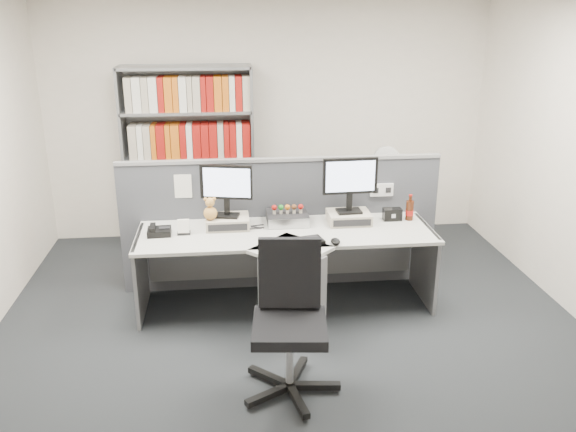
{
  "coord_description": "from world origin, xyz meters",
  "views": [
    {
      "loc": [
        -0.51,
        -4.09,
        2.59
      ],
      "look_at": [
        0.0,
        0.65,
        0.92
      ],
      "focal_mm": 37.54,
      "sensor_mm": 36.0,
      "label": 1
    }
  ],
  "objects": [
    {
      "name": "plush_toy",
      "position": [
        -0.65,
        0.91,
        0.91
      ],
      "size": [
        0.12,
        0.12,
        0.21
      ],
      "color": "gold",
      "rests_on": "monitor_riser_left"
    },
    {
      "name": "desk_calendar",
      "position": [
        -0.89,
        0.84,
        0.78
      ],
      "size": [
        0.11,
        0.08,
        0.13
      ],
      "color": "black",
      "rests_on": "desk"
    },
    {
      "name": "desk_fan",
      "position": [
        1.2,
        1.99,
        1.0
      ],
      "size": [
        0.29,
        0.17,
        0.49
      ],
      "color": "white",
      "rests_on": "filing_cabinet"
    },
    {
      "name": "desk",
      "position": [
        0.0,
        0.6,
        0.46
      ],
      "size": [
        2.6,
        1.2,
        0.72
      ],
      "color": "beige",
      "rests_on": "ground"
    },
    {
      "name": "monitor_right",
      "position": [
        0.59,
        0.98,
        1.12
      ],
      "size": [
        0.5,
        0.17,
        0.5
      ],
      "color": "black",
      "rests_on": "monitor_riser_right"
    },
    {
      "name": "ground",
      "position": [
        0.0,
        0.0,
        0.0
      ],
      "size": [
        5.5,
        5.5,
        0.0
      ],
      "primitive_type": "plane",
      "color": "#2A2E32",
      "rests_on": "ground"
    },
    {
      "name": "monitor_riser_right",
      "position": [
        0.59,
        0.98,
        0.77
      ],
      "size": [
        0.38,
        0.31,
        0.1
      ],
      "color": "#BCB09C",
      "rests_on": "desk"
    },
    {
      "name": "desk_phone",
      "position": [
        -1.1,
        0.85,
        0.75
      ],
      "size": [
        0.21,
        0.19,
        0.09
      ],
      "color": "black",
      "rests_on": "desk"
    },
    {
      "name": "keyboard",
      "position": [
        0.06,
        0.52,
        0.73
      ],
      "size": [
        0.48,
        0.27,
        0.03
      ],
      "color": "black",
      "rests_on": "desk"
    },
    {
      "name": "filing_cabinet",
      "position": [
        1.2,
        1.99,
        0.35
      ],
      "size": [
        0.45,
        0.61,
        0.7
      ],
      "color": "gray",
      "rests_on": "ground"
    },
    {
      "name": "mouse",
      "position": [
        0.38,
        0.48,
        0.74
      ],
      "size": [
        0.08,
        0.12,
        0.05
      ],
      "primitive_type": "ellipsoid",
      "color": "black",
      "rests_on": "desk"
    },
    {
      "name": "shelving_unit",
      "position": [
        -0.9,
        2.44,
        0.98
      ],
      "size": [
        1.41,
        0.4,
        2.0
      ],
      "color": "gray",
      "rests_on": "ground"
    },
    {
      "name": "desktop_pc",
      "position": [
        0.03,
        1.03,
        0.77
      ],
      "size": [
        0.37,
        0.33,
        0.1
      ],
      "color": "black",
      "rests_on": "desk"
    },
    {
      "name": "speaker",
      "position": [
        1.0,
        1.0,
        0.78
      ],
      "size": [
        0.17,
        0.09,
        0.11
      ],
      "primitive_type": "cube",
      "color": "black",
      "rests_on": "desk"
    },
    {
      "name": "figurines",
      "position": [
        0.03,
        1.01,
        0.87
      ],
      "size": [
        0.29,
        0.05,
        0.09
      ],
      "color": "#BCB09C",
      "rests_on": "desktop_pc"
    },
    {
      "name": "monitor_riser_left",
      "position": [
        -0.51,
        0.98,
        0.77
      ],
      "size": [
        0.38,
        0.31,
        0.1
      ],
      "color": "#BCB09C",
      "rests_on": "desk"
    },
    {
      "name": "partition",
      "position": [
        0.0,
        1.25,
        0.65
      ],
      "size": [
        3.0,
        0.08,
        1.27
      ],
      "color": "#46484F",
      "rests_on": "ground"
    },
    {
      "name": "monitor_left",
      "position": [
        -0.51,
        0.98,
        1.1
      ],
      "size": [
        0.46,
        0.19,
        0.47
      ],
      "color": "black",
      "rests_on": "monitor_riser_left"
    },
    {
      "name": "cola_bottle",
      "position": [
        1.16,
        1.0,
        0.81
      ],
      "size": [
        0.07,
        0.07,
        0.24
      ],
      "color": "#3F190A",
      "rests_on": "desk"
    },
    {
      "name": "room_shell",
      "position": [
        0.0,
        0.0,
        1.79
      ],
      "size": [
        5.04,
        5.54,
        2.72
      ],
      "color": "white",
      "rests_on": "ground"
    },
    {
      "name": "office_chair",
      "position": [
        -0.1,
        -0.41,
        0.57
      ],
      "size": [
        0.69,
        0.7,
        1.06
      ],
      "color": "silver",
      "rests_on": "ground"
    }
  ]
}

